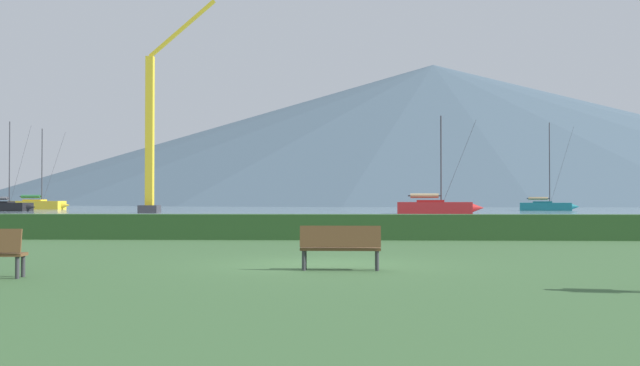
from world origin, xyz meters
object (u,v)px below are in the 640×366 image
Objects in this scene: sailboat_slip_0 at (436,207)px; park_bench_under_tree at (340,245)px; sailboat_slip_5 at (38,204)px; dock_crane at (152,140)px; sailboat_slip_6 at (546,206)px; sailboat_slip_3 at (6,206)px.

park_bench_under_tree is at bearing -91.44° from sailboat_slip_0.
dock_crane is at bearing -41.74° from sailboat_slip_5.
sailboat_slip_0 is 5.70× the size of park_bench_under_tree.
sailboat_slip_3 is at bearing -162.86° from sailboat_slip_6.
sailboat_slip_6 is at bearing 58.42° from sailboat_slip_0.
sailboat_slip_6 is at bearing 73.93° from park_bench_under_tree.
sailboat_slip_5 is 0.50× the size of dock_crane.
sailboat_slip_5 is 99.85m from park_bench_under_tree.
dock_crane is (-20.88, 64.34, 7.15)m from park_bench_under_tree.
sailboat_slip_0 is 59.28m from sailboat_slip_5.
sailboat_slip_3 is (-49.84, 13.45, -0.08)m from sailboat_slip_0.
dock_crane is (-45.21, -17.40, 7.07)m from sailboat_slip_6.
sailboat_slip_0 is 25.71m from sailboat_slip_6.
park_bench_under_tree is at bearing -48.42° from sailboat_slip_3.
sailboat_slip_3 is 0.98× the size of sailboat_slip_6.
park_bench_under_tree is at bearing -95.35° from sailboat_slip_6.
sailboat_slip_3 reaches higher than park_bench_under_tree.
sailboat_slip_5 reaches higher than park_bench_under_tree.
sailboat_slip_0 is at bearing -2.41° from sailboat_slip_3.
sailboat_slip_0 is at bearing -5.55° from dock_crane.
sailboat_slip_5 is at bearing -175.59° from sailboat_slip_6.
sailboat_slip_5 is 34.84m from dock_crane.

